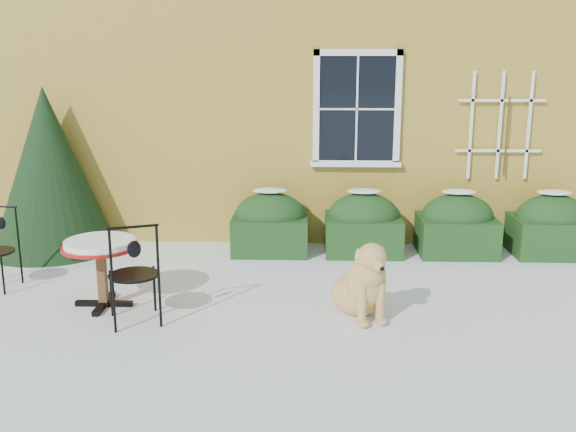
{
  "coord_description": "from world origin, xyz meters",
  "views": [
    {
      "loc": [
        0.24,
        -6.15,
        2.64
      ],
      "look_at": [
        0.0,
        1.0,
        0.9
      ],
      "focal_mm": 40.0,
      "sensor_mm": 36.0,
      "label": 1
    }
  ],
  "objects_px": {
    "bistro_table": "(100,251)",
    "evergreen_shrub": "(51,185)",
    "dog": "(363,285)",
    "patio_chair_near": "(134,273)"
  },
  "relations": [
    {
      "from": "patio_chair_near",
      "to": "dog",
      "type": "distance_m",
      "value": 2.37
    },
    {
      "from": "bistro_table",
      "to": "patio_chair_near",
      "type": "distance_m",
      "value": 0.67
    },
    {
      "from": "bistro_table",
      "to": "dog",
      "type": "xyz_separation_m",
      "value": [
        2.83,
        -0.21,
        -0.28
      ]
    },
    {
      "from": "dog",
      "to": "bistro_table",
      "type": "bearing_deg",
      "value": 156.33
    },
    {
      "from": "evergreen_shrub",
      "to": "bistro_table",
      "type": "bearing_deg",
      "value": -57.7
    },
    {
      "from": "evergreen_shrub",
      "to": "bistro_table",
      "type": "relative_size",
      "value": 2.82
    },
    {
      "from": "bistro_table",
      "to": "evergreen_shrub",
      "type": "bearing_deg",
      "value": 122.3
    },
    {
      "from": "evergreen_shrub",
      "to": "patio_chair_near",
      "type": "xyz_separation_m",
      "value": [
        1.9,
        -2.68,
        -0.38
      ]
    },
    {
      "from": "evergreen_shrub",
      "to": "patio_chair_near",
      "type": "distance_m",
      "value": 3.31
    },
    {
      "from": "patio_chair_near",
      "to": "evergreen_shrub",
      "type": "bearing_deg",
      "value": -75.36
    }
  ]
}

